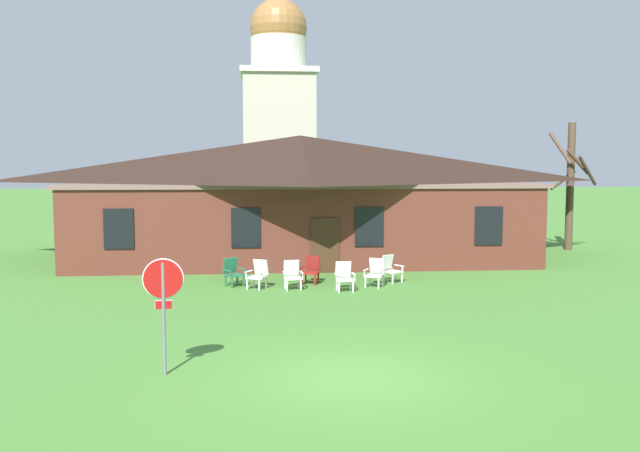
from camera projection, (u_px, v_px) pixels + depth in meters
name	position (u px, v px, depth m)	size (l,w,h in m)	color
ground_plane	(353.00, 378.00, 13.37)	(200.00, 200.00, 0.00)	#477F33
brick_building	(300.00, 195.00, 30.75)	(19.48, 10.40, 5.41)	brown
dome_tower	(279.00, 118.00, 47.01)	(5.18, 5.18, 16.17)	#BCB29E
stop_sign	(163.00, 293.00, 13.42)	(0.80, 0.10, 2.33)	slate
lawn_chair_by_porch	(233.00, 271.00, 23.30)	(0.84, 0.86, 0.96)	#28704C
lawn_chair_near_door	(258.00, 274.00, 22.84)	(0.83, 0.86, 0.96)	white
lawn_chair_left_end	(292.00, 274.00, 22.71)	(0.69, 0.73, 0.96)	silver
lawn_chair_middle	(311.00, 269.00, 23.75)	(0.77, 0.82, 0.96)	maroon
lawn_chair_right_end	(344.00, 276.00, 22.40)	(0.67, 0.70, 0.96)	white
lawn_chair_far_side	(375.00, 272.00, 23.17)	(0.81, 0.85, 0.96)	silver
lawn_chair_under_eave	(391.00, 268.00, 24.03)	(0.85, 0.87, 0.96)	silver
bare_tree_beside_building	(571.00, 182.00, 32.67)	(2.25, 2.05, 6.09)	brown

